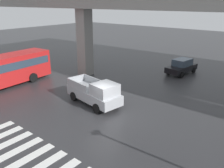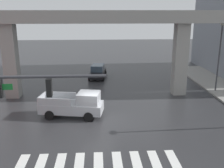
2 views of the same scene
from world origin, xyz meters
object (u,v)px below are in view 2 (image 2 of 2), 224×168
(sedan_black, at_px, (98,71))
(pickup_truck, at_px, (75,105))
(street_lamp_mid_block, at_px, (220,50))
(street_lamp_far_north, at_px, (180,37))

(sedan_black, bearing_deg, pickup_truck, -98.54)
(sedan_black, relative_size, street_lamp_mid_block, 0.62)
(pickup_truck, bearing_deg, street_lamp_far_north, 52.80)
(pickup_truck, bearing_deg, street_lamp_mid_block, 22.23)
(street_lamp_mid_block, xyz_separation_m, street_lamp_far_north, (0.00, 13.22, 0.00))
(pickup_truck, xyz_separation_m, sedan_black, (1.90, 12.68, -0.14))
(pickup_truck, height_order, street_lamp_far_north, street_lamp_far_north)
(pickup_truck, distance_m, sedan_black, 12.82)
(street_lamp_mid_block, relative_size, street_lamp_far_north, 1.00)
(sedan_black, height_order, street_lamp_mid_block, street_lamp_mid_block)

